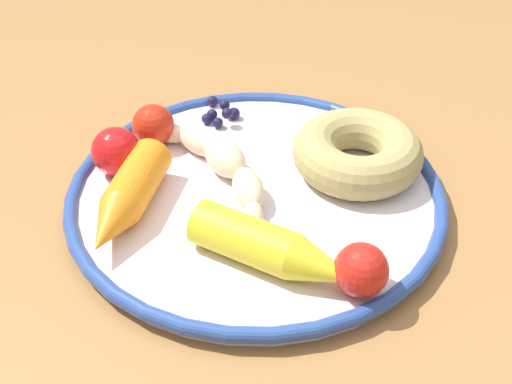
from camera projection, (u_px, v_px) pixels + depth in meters
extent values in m
cube|color=#9D6C3D|center=(201.00, 239.00, 0.56)|extent=(1.14, 0.91, 0.03)
cube|color=#9C6639|center=(116.00, 162.00, 1.27)|extent=(0.05, 0.05, 0.70)
cylinder|color=white|center=(256.00, 198.00, 0.57)|extent=(0.31, 0.31, 0.01)
torus|color=#2A4891|center=(256.00, 192.00, 0.57)|extent=(0.32, 0.32, 0.01)
ellipsoid|color=beige|center=(251.00, 223.00, 0.52)|extent=(0.05, 0.03, 0.02)
ellipsoid|color=beige|center=(248.00, 188.00, 0.55)|extent=(0.05, 0.05, 0.02)
ellipsoid|color=beige|center=(230.00, 159.00, 0.58)|extent=(0.05, 0.06, 0.03)
ellipsoid|color=beige|center=(201.00, 141.00, 0.61)|extent=(0.04, 0.05, 0.02)
ellipsoid|color=beige|center=(164.00, 132.00, 0.62)|extent=(0.02, 0.05, 0.02)
cylinder|color=orange|center=(137.00, 181.00, 0.55)|extent=(0.08, 0.04, 0.03)
cone|color=orange|center=(108.00, 229.00, 0.51)|extent=(0.05, 0.04, 0.03)
cylinder|color=yellow|center=(245.00, 238.00, 0.50)|extent=(0.05, 0.09, 0.04)
cone|color=yellow|center=(327.00, 270.00, 0.47)|extent=(0.04, 0.06, 0.04)
torus|color=tan|center=(358.00, 152.00, 0.58)|extent=(0.16, 0.16, 0.04)
sphere|color=#191638|center=(207.00, 119.00, 0.65)|extent=(0.01, 0.01, 0.01)
sphere|color=#191638|center=(218.00, 123.00, 0.64)|extent=(0.01, 0.01, 0.01)
sphere|color=#191638|center=(212.00, 101.00, 0.68)|extent=(0.01, 0.01, 0.01)
sphere|color=#191638|center=(212.00, 115.00, 0.66)|extent=(0.01, 0.01, 0.01)
sphere|color=#191638|center=(234.00, 114.00, 0.66)|extent=(0.01, 0.01, 0.01)
sphere|color=#191638|center=(227.00, 113.00, 0.64)|extent=(0.01, 0.01, 0.01)
sphere|color=#191638|center=(225.00, 105.00, 0.65)|extent=(0.01, 0.01, 0.01)
sphere|color=red|center=(361.00, 270.00, 0.47)|extent=(0.04, 0.04, 0.04)
sphere|color=red|center=(153.00, 125.00, 0.62)|extent=(0.04, 0.04, 0.04)
sphere|color=red|center=(116.00, 151.00, 0.58)|extent=(0.04, 0.04, 0.04)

